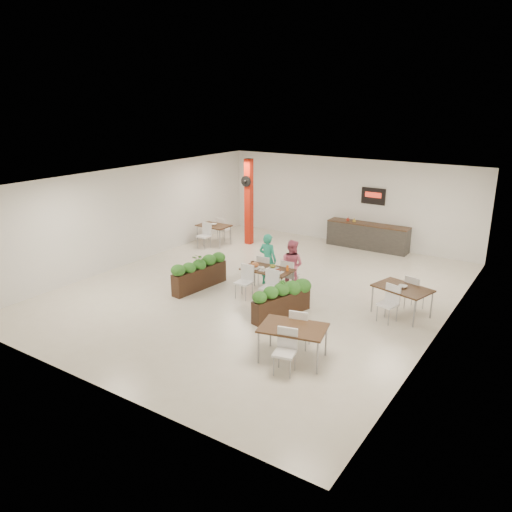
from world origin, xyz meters
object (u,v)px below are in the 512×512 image
at_px(side_table_b, 402,291).
at_px(side_table_a, 214,228).
at_px(service_counter, 368,235).
at_px(planter_right, 282,298).
at_px(main_table, 267,273).
at_px(red_column, 249,201).
at_px(diner_woman, 291,265).
at_px(planter_left, 199,271).
at_px(diner_man, 268,259).
at_px(side_table_c, 293,332).

bearing_deg(side_table_b, side_table_a, 178.19).
relative_size(service_counter, planter_right, 1.66).
xyz_separation_m(main_table, side_table_b, (3.62, 0.66, 0.01)).
relative_size(red_column, diner_woman, 2.14).
bearing_deg(side_table_a, service_counter, 28.46).
bearing_deg(red_column, diner_woman, -41.73).
height_order(main_table, side_table_a, same).
xyz_separation_m(planter_right, side_table_b, (2.50, 1.74, 0.15)).
distance_m(planter_left, planter_right, 3.00).
height_order(diner_man, planter_right, diner_man).
bearing_deg(planter_left, red_column, 107.20).
xyz_separation_m(main_table, diner_man, (-0.39, 0.66, 0.14)).
relative_size(side_table_a, side_table_b, 0.97).
height_order(red_column, planter_left, red_column).
bearing_deg(red_column, side_table_c, -49.92).
bearing_deg(side_table_c, diner_man, 115.49).
relative_size(diner_woman, planter_left, 0.74).
bearing_deg(service_counter, red_column, -155.00).
xyz_separation_m(service_counter, side_table_c, (1.74, -8.68, 0.15)).
bearing_deg(planter_left, planter_right, -7.23).
height_order(side_table_b, side_table_c, same).
bearing_deg(main_table, side_table_c, -49.53).
xyz_separation_m(side_table_a, side_table_c, (6.78, -6.01, 0.01)).
bearing_deg(main_table, red_column, 129.80).
height_order(diner_woman, side_table_c, diner_woman).
bearing_deg(planter_left, diner_woman, 30.89).
distance_m(service_counter, diner_woman, 5.20).
distance_m(red_column, diner_woman, 5.06).
distance_m(diner_woman, planter_right, 1.89).
distance_m(diner_woman, side_table_b, 3.21).
xyz_separation_m(main_table, planter_right, (1.11, -1.08, -0.14)).
height_order(main_table, planter_right, planter_right).
bearing_deg(planter_left, side_table_a, 122.74).
distance_m(diner_man, side_table_c, 4.50).
relative_size(planter_left, planter_right, 1.12).
relative_size(service_counter, side_table_b, 1.79).
distance_m(planter_left, side_table_c, 4.80).
relative_size(red_column, service_counter, 1.07).
relative_size(diner_man, side_table_c, 0.93).
relative_size(main_table, planter_right, 0.91).
relative_size(side_table_b, side_table_c, 1.00).
distance_m(diner_man, diner_woman, 0.80).
bearing_deg(main_table, planter_left, -159.28).
bearing_deg(main_table, planter_right, -44.16).
bearing_deg(service_counter, side_table_c, -78.67).
xyz_separation_m(planter_left, side_table_c, (4.29, -2.14, 0.12)).
distance_m(diner_woman, side_table_c, 4.04).
height_order(service_counter, planter_left, service_counter).
bearing_deg(diner_woman, red_column, -43.08).
xyz_separation_m(main_table, side_table_c, (2.43, -2.85, 0.00)).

